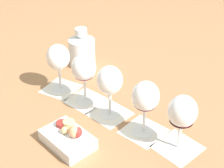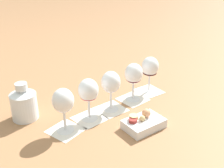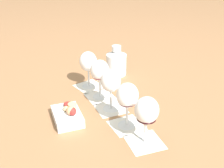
{
  "view_description": "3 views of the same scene",
  "coord_description": "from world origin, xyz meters",
  "px_view_note": "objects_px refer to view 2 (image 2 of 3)",
  "views": [
    {
      "loc": [
        0.85,
        -0.2,
        0.67
      ],
      "look_at": [
        -0.0,
        0.0,
        0.12
      ],
      "focal_mm": 55.0,
      "sensor_mm": 36.0,
      "label": 1
    },
    {
      "loc": [
        -0.1,
        -1.03,
        0.61
      ],
      "look_at": [
        -0.0,
        0.0,
        0.12
      ],
      "focal_mm": 45.0,
      "sensor_mm": 36.0,
      "label": 2
    },
    {
      "loc": [
        0.96,
        0.17,
        0.59
      ],
      "look_at": [
        -0.0,
        0.0,
        0.12
      ],
      "focal_mm": 45.0,
      "sensor_mm": 36.0,
      "label": 3
    }
  ],
  "objects_px": {
    "wine_glass_2": "(111,84)",
    "snack_dish": "(143,122)",
    "wine_glass_1": "(88,92)",
    "ceramic_vase": "(24,103)",
    "wine_glass_4": "(150,68)",
    "wine_glass_3": "(134,75)",
    "wine_glass_0": "(63,103)"
  },
  "relations": [
    {
      "from": "wine_glass_3",
      "to": "snack_dish",
      "type": "distance_m",
      "value": 0.24
    },
    {
      "from": "wine_glass_0",
      "to": "ceramic_vase",
      "type": "height_order",
      "value": "wine_glass_0"
    },
    {
      "from": "wine_glass_0",
      "to": "wine_glass_3",
      "type": "relative_size",
      "value": 1.0
    },
    {
      "from": "ceramic_vase",
      "to": "wine_glass_4",
      "type": "bearing_deg",
      "value": 18.92
    },
    {
      "from": "wine_glass_4",
      "to": "ceramic_vase",
      "type": "distance_m",
      "value": 0.57
    },
    {
      "from": "wine_glass_1",
      "to": "wine_glass_2",
      "type": "distance_m",
      "value": 0.11
    },
    {
      "from": "wine_glass_0",
      "to": "snack_dish",
      "type": "xyz_separation_m",
      "value": [
        0.29,
        -0.01,
        -0.1
      ]
    },
    {
      "from": "wine_glass_0",
      "to": "wine_glass_4",
      "type": "xyz_separation_m",
      "value": [
        0.38,
        0.29,
        0.0
      ]
    },
    {
      "from": "wine_glass_3",
      "to": "snack_dish",
      "type": "height_order",
      "value": "wine_glass_3"
    },
    {
      "from": "wine_glass_1",
      "to": "snack_dish",
      "type": "height_order",
      "value": "wine_glass_1"
    },
    {
      "from": "wine_glass_0",
      "to": "ceramic_vase",
      "type": "relative_size",
      "value": 1.12
    },
    {
      "from": "snack_dish",
      "to": "wine_glass_3",
      "type": "bearing_deg",
      "value": 90.95
    },
    {
      "from": "wine_glass_2",
      "to": "wine_glass_0",
      "type": "bearing_deg",
      "value": -143.05
    },
    {
      "from": "wine_glass_0",
      "to": "wine_glass_2",
      "type": "distance_m",
      "value": 0.23
    },
    {
      "from": "wine_glass_2",
      "to": "snack_dish",
      "type": "relative_size",
      "value": 0.96
    },
    {
      "from": "wine_glass_2",
      "to": "ceramic_vase",
      "type": "relative_size",
      "value": 1.12
    },
    {
      "from": "wine_glass_2",
      "to": "ceramic_vase",
      "type": "bearing_deg",
      "value": -174.39
    },
    {
      "from": "snack_dish",
      "to": "wine_glass_0",
      "type": "bearing_deg",
      "value": 178.5
    },
    {
      "from": "wine_glass_0",
      "to": "wine_glass_1",
      "type": "height_order",
      "value": "same"
    },
    {
      "from": "snack_dish",
      "to": "wine_glass_1",
      "type": "bearing_deg",
      "value": 158.14
    },
    {
      "from": "wine_glass_0",
      "to": "wine_glass_3",
      "type": "bearing_deg",
      "value": 36.72
    },
    {
      "from": "wine_glass_0",
      "to": "wine_glass_3",
      "type": "distance_m",
      "value": 0.36
    },
    {
      "from": "wine_glass_0",
      "to": "wine_glass_2",
      "type": "relative_size",
      "value": 1.0
    },
    {
      "from": "wine_glass_1",
      "to": "ceramic_vase",
      "type": "bearing_deg",
      "value": 173.27
    },
    {
      "from": "wine_glass_0",
      "to": "snack_dish",
      "type": "relative_size",
      "value": 0.96
    },
    {
      "from": "wine_glass_2",
      "to": "wine_glass_1",
      "type": "bearing_deg",
      "value": -145.13
    },
    {
      "from": "wine_glass_0",
      "to": "wine_glass_4",
      "type": "bearing_deg",
      "value": 37.41
    },
    {
      "from": "wine_glass_1",
      "to": "wine_glass_3",
      "type": "height_order",
      "value": "same"
    },
    {
      "from": "wine_glass_1",
      "to": "ceramic_vase",
      "type": "relative_size",
      "value": 1.12
    },
    {
      "from": "wine_glass_2",
      "to": "snack_dish",
      "type": "bearing_deg",
      "value": -52.74
    },
    {
      "from": "wine_glass_3",
      "to": "ceramic_vase",
      "type": "height_order",
      "value": "wine_glass_3"
    },
    {
      "from": "wine_glass_1",
      "to": "snack_dish",
      "type": "xyz_separation_m",
      "value": [
        0.2,
        -0.08,
        -0.1
      ]
    }
  ]
}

